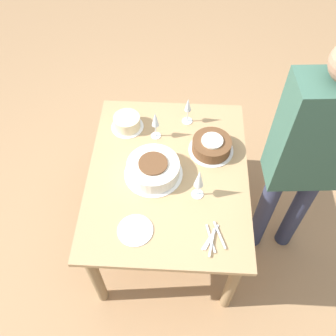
{
  "coord_description": "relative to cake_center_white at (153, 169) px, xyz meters",
  "views": [
    {
      "loc": [
        -1.33,
        -0.07,
        2.58
      ],
      "look_at": [
        0.0,
        0.0,
        0.78
      ],
      "focal_mm": 40.0,
      "sensor_mm": 36.0,
      "label": 1
    }
  ],
  "objects": [
    {
      "name": "ground_plane",
      "position": [
        0.01,
        -0.09,
        -0.78
      ],
      "size": [
        12.0,
        12.0,
        0.0
      ],
      "primitive_type": "plane",
      "color": "#A87F56"
    },
    {
      "name": "dining_table",
      "position": [
        0.01,
        -0.09,
        -0.16
      ],
      "size": [
        1.22,
        0.98,
        0.73
      ],
      "color": "tan",
      "rests_on": "ground_plane"
    },
    {
      "name": "cake_center_white",
      "position": [
        0.0,
        0.0,
        0.0
      ],
      "size": [
        0.36,
        0.36,
        0.11
      ],
      "color": "white",
      "rests_on": "dining_table"
    },
    {
      "name": "cake_front_chocolate",
      "position": [
        0.2,
        -0.35,
        -0.0
      ],
      "size": [
        0.29,
        0.29,
        0.1
      ],
      "color": "white",
      "rests_on": "dining_table"
    },
    {
      "name": "cake_back_decorated",
      "position": [
        0.37,
        0.2,
        -0.01
      ],
      "size": [
        0.22,
        0.22,
        0.09
      ],
      "color": "white",
      "rests_on": "dining_table"
    },
    {
      "name": "wine_glass_near",
      "position": [
        0.45,
        -0.19,
        0.09
      ],
      "size": [
        0.07,
        0.07,
        0.2
      ],
      "color": "silver",
      "rests_on": "dining_table"
    },
    {
      "name": "wine_glass_far",
      "position": [
        0.3,
        0.01,
        0.09
      ],
      "size": [
        0.06,
        0.06,
        0.21
      ],
      "color": "silver",
      "rests_on": "dining_table"
    },
    {
      "name": "wine_glass_extra",
      "position": [
        -0.14,
        -0.27,
        0.11
      ],
      "size": [
        0.07,
        0.07,
        0.23
      ],
      "color": "silver",
      "rests_on": "dining_table"
    },
    {
      "name": "dessert_plate_left",
      "position": [
        -0.39,
        0.07,
        -0.05
      ],
      "size": [
        0.2,
        0.2,
        0.01
      ],
      "color": "silver",
      "rests_on": "dining_table"
    },
    {
      "name": "fork_pile",
      "position": [
        -0.42,
        -0.35,
        -0.04
      ],
      "size": [
        0.21,
        0.13,
        0.01
      ],
      "color": "silver",
      "rests_on": "dining_table"
    },
    {
      "name": "person_cutting",
      "position": [
        -0.04,
        -0.84,
        0.26
      ],
      "size": [
        0.25,
        0.42,
        1.71
      ],
      "rotation": [
        0.0,
        0.0,
        1.65
      ],
      "color": "#2D334C",
      "rests_on": "ground_plane"
    }
  ]
}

